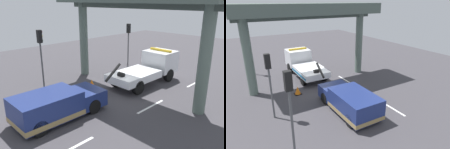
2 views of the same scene
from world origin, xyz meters
The scene contains 11 objects.
ground_plane centered at (0.00, 0.00, -0.05)m, with size 60.00×40.00×0.10m, color #423F44.
lane_stripe_west centered at (-6.00, -2.83, 0.00)m, with size 2.60×0.16×0.01m, color silver.
lane_stripe_mid centered at (0.00, -2.83, 0.00)m, with size 2.60×0.16×0.01m, color silver.
lane_stripe_east centered at (6.00, -2.83, 0.00)m, with size 2.60×0.16×0.01m, color silver.
tow_truck_white centered at (3.71, -0.01, 1.20)m, with size 7.26×2.47×2.46m.
towed_van_green centered at (-4.87, 0.00, 0.78)m, with size 5.22×2.25×1.58m.
overpass_structure centered at (1.35, 0.00, 6.09)m, with size 3.60×12.50×6.99m.
traffic_light_near centered at (-6.98, 4.68, 3.26)m, with size 0.39×0.32×4.48m.
traffic_light_far centered at (-2.98, 4.68, 3.13)m, with size 0.39×0.32×4.30m.
traffic_light_mid centered at (6.52, 4.68, 2.97)m, with size 0.39×0.32×4.07m.
traffic_cone_orange centered at (-0.48, 2.16, 0.31)m, with size 0.56×0.56×0.66m.
Camera 2 is at (-14.75, 6.83, 7.26)m, focal length 31.79 mm.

